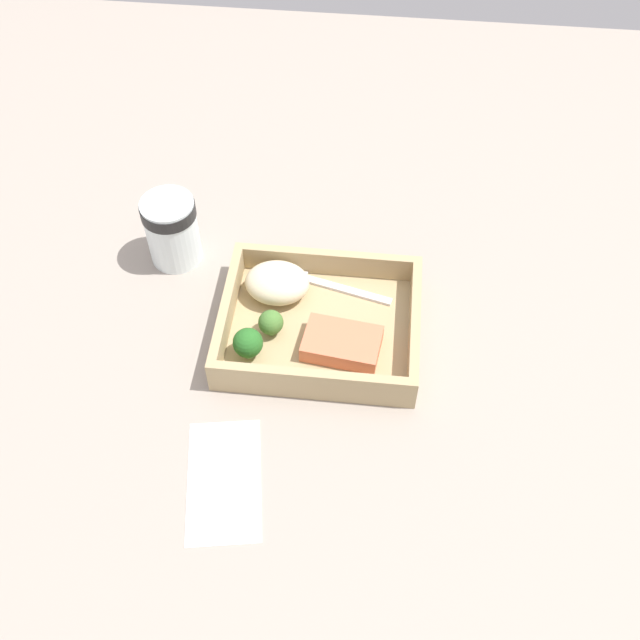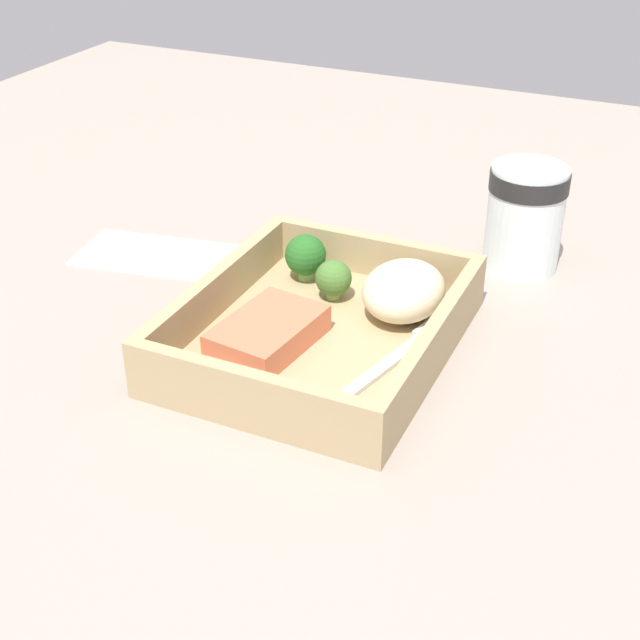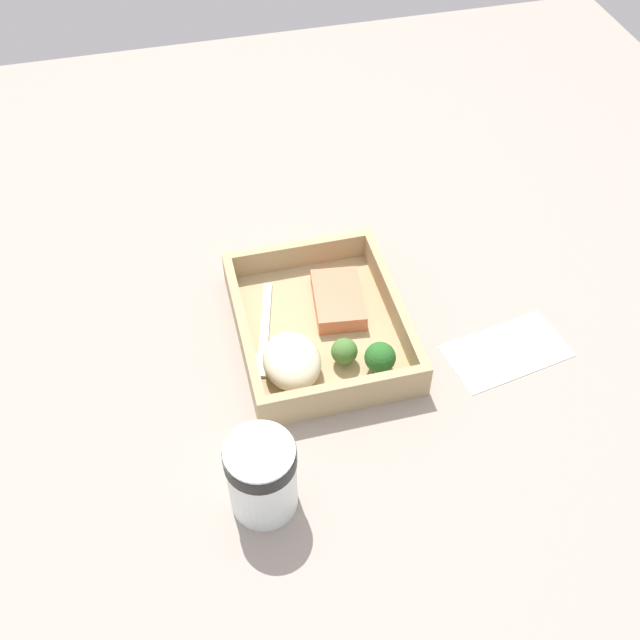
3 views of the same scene
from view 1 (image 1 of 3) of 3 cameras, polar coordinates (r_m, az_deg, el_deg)
The scene contains 10 objects.
ground_plane at distance 99.89cm, azimuth -0.00°, elevation -1.32°, with size 160.00×160.00×2.00cm, color gray.
takeout_tray at distance 98.62cm, azimuth -0.00°, elevation -0.76°, with size 25.61×21.01×1.20cm, color tan.
tray_rim at distance 96.65cm, azimuth -0.00°, elevation 0.15°, with size 25.61×21.01×3.82cm.
salmon_fillet at distance 95.09cm, azimuth 1.68°, elevation -1.80°, with size 9.69×6.29×2.36cm, color #DD704D.
mashed_potatoes at distance 100.17cm, azimuth -3.28°, elevation 2.84°, with size 8.66×7.04×4.60cm, color beige.
broccoli_floret_1 at distance 96.23cm, azimuth -3.76°, elevation -0.21°, with size 3.29×3.29×3.74cm.
broccoli_floret_2 at distance 93.97cm, azimuth -5.52°, elevation -1.78°, with size 3.84×3.84×4.43cm.
fork at distance 102.54cm, azimuth 0.65°, elevation 2.69°, with size 15.72×5.50×0.44cm.
paper_cup at distance 106.01cm, azimuth -11.25°, elevation 6.94°, with size 7.52×7.52×10.30cm.
receipt_slip at distance 88.33cm, azimuth -7.33°, elevation -12.01°, with size 8.40×15.43×0.24cm, color white.
Camera 1 is at (-6.35, 59.87, 78.71)cm, focal length 42.00 mm.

